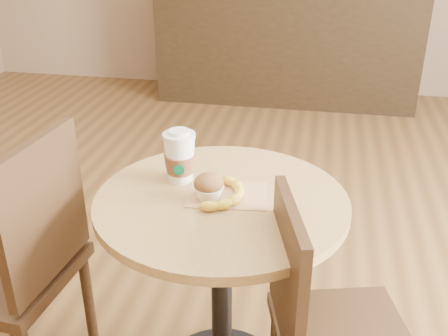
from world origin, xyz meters
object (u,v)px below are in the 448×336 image
chair_right (323,325)px  chair_left (19,263)px  cafe_table (222,250)px  muffin (209,187)px  banana (227,194)px  coffee_cup (180,158)px

chair_right → chair_left: bearing=72.7°
cafe_table → chair_left: 0.64m
cafe_table → muffin: (-0.04, -0.02, 0.24)m
muffin → cafe_table: bearing=28.0°
cafe_table → banana: size_ratio=3.46×
chair_right → coffee_cup: size_ratio=5.02×
chair_left → muffin: 0.66m
banana → chair_left: bearing=-152.4°
cafe_table → muffin: bearing=-152.0°
chair_left → coffee_cup: 0.61m
chair_left → coffee_cup: size_ratio=5.60×
chair_left → chair_right: bearing=92.3°
chair_left → coffee_cup: (0.47, 0.24, 0.30)m
chair_left → banana: chair_left is taller
chair_right → coffee_cup: (-0.48, 0.28, 0.35)m
chair_left → banana: bearing=107.4°
chair_right → coffee_cup: bearing=44.8°
chair_left → chair_right: (0.95, -0.04, -0.05)m
cafe_table → banana: banana is taller
chair_left → muffin: (0.59, 0.14, 0.26)m
cafe_table → chair_left: (-0.62, -0.15, -0.03)m
chair_right → banana: chair_right is taller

